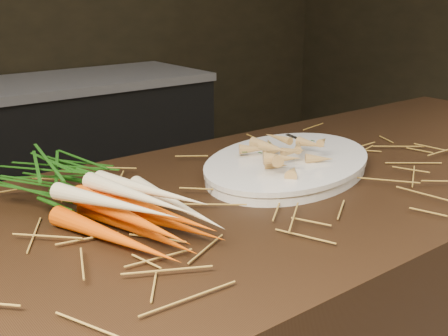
{
  "coord_description": "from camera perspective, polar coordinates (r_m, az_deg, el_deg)",
  "views": [
    {
      "loc": [
        -0.56,
        -0.45,
        1.27
      ],
      "look_at": [
        0.03,
        0.3,
        0.96
      ],
      "focal_mm": 45.0,
      "sensor_mm": 36.0,
      "label": 1
    }
  ],
  "objects": [
    {
      "name": "serving_fork",
      "position": [
        1.31,
        10.3,
        2.5
      ],
      "size": [
        0.04,
        0.17,
        0.0
      ],
      "primitive_type": "cube",
      "rotation": [
        0.0,
        0.0,
        -0.17
      ],
      "color": "silver",
      "rests_on": "serving_platter"
    },
    {
      "name": "back_counter",
      "position": [
        2.89,
        -19.12,
        -0.07
      ],
      "size": [
        1.82,
        0.62,
        0.84
      ],
      "color": "black",
      "rests_on": "ground"
    },
    {
      "name": "straw_bedding",
      "position": [
        1.0,
        -1.42,
        -3.12
      ],
      "size": [
        1.4,
        0.6,
        0.02
      ],
      "primitive_type": null,
      "color": "olive",
      "rests_on": "main_counter"
    },
    {
      "name": "roasted_veg_heap",
      "position": [
        1.17,
        6.59,
        1.97
      ],
      "size": [
        0.26,
        0.23,
        0.05
      ],
      "primitive_type": null,
      "rotation": [
        0.0,
        0.0,
        0.36
      ],
      "color": "#B48D40",
      "rests_on": "serving_platter"
    },
    {
      "name": "root_veg_bunch",
      "position": [
        0.96,
        -13.9,
        -2.35
      ],
      "size": [
        0.24,
        0.5,
        0.09
      ],
      "rotation": [
        0.0,
        0.0,
        0.19
      ],
      "color": "#E24900",
      "rests_on": "main_counter"
    },
    {
      "name": "serving_platter",
      "position": [
        1.18,
        6.53,
        0.26
      ],
      "size": [
        0.52,
        0.44,
        0.02
      ],
      "primitive_type": null,
      "rotation": [
        0.0,
        0.0,
        0.36
      ],
      "color": "white",
      "rests_on": "main_counter"
    }
  ]
}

